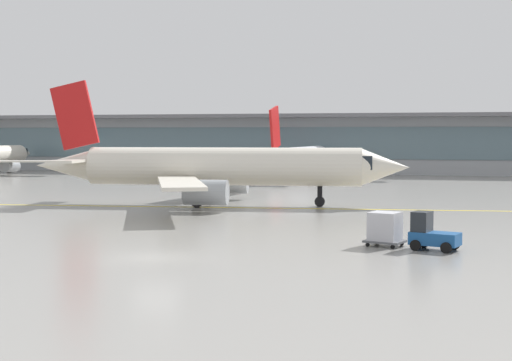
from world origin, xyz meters
The scene contains 7 objects.
ground_plane centered at (0.00, 0.00, 0.00)m, with size 400.00×400.00×0.00m, color gray.
taxiway_centreline_stripe centered at (-4.48, 25.87, 0.00)m, with size 110.00×0.36×0.01m, color yellow.
terminal_concourse centered at (0.00, 85.89, 4.92)m, with size 213.14×11.00×9.60m.
gate_airplane_1 centered at (-4.86, 67.06, 2.98)m, with size 27.80×30.01×9.93m.
taxiing_regional_jet centered at (-4.91, 27.82, 3.37)m, with size 33.96×31.39×11.25m.
baggage_tug centered at (13.77, 5.91, 0.89)m, with size 2.90×2.25×2.10m.
cargo_dolly_lead centered at (11.21, 6.73, 1.05)m, with size 2.49×2.17×1.94m.
Camera 1 is at (14.15, -35.75, 6.36)m, focal length 52.24 mm.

